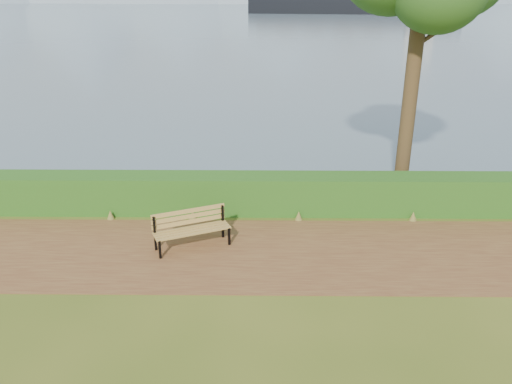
{
  "coord_description": "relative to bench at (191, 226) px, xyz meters",
  "views": [
    {
      "loc": [
        0.64,
        -9.51,
        5.34
      ],
      "look_at": [
        0.52,
        1.2,
        1.1
      ],
      "focal_mm": 35.0,
      "sensor_mm": 36.0,
      "label": 1
    }
  ],
  "objects": [
    {
      "name": "bench",
      "position": [
        0.0,
        0.0,
        0.0
      ],
      "size": [
        1.76,
        1.15,
        0.86
      ],
      "rotation": [
        0.0,
        0.0,
        0.42
      ],
      "color": "black",
      "rests_on": "ground"
    },
    {
      "name": "cargo_ship",
      "position": [
        30.87,
        148.83,
        2.31
      ],
      "size": [
        62.67,
        22.88,
        18.83
      ],
      "rotation": [
        0.0,
        0.0,
        -0.22
      ],
      "color": "black",
      "rests_on": "ground"
    },
    {
      "name": "path",
      "position": [
        0.94,
        -0.32,
        -0.49
      ],
      "size": [
        40.0,
        3.4,
        0.01
      ],
      "primitive_type": "cube",
      "color": "brown",
      "rests_on": "ground"
    },
    {
      "name": "hedge",
      "position": [
        0.94,
        1.98,
        0.01
      ],
      "size": [
        32.0,
        0.85,
        1.0
      ],
      "primitive_type": "cube",
      "color": "#174B15",
      "rests_on": "ground"
    },
    {
      "name": "ground",
      "position": [
        0.94,
        -0.62,
        -0.49
      ],
      "size": [
        140.0,
        140.0,
        0.0
      ],
      "primitive_type": "plane",
      "color": "#3E5117",
      "rests_on": "ground"
    },
    {
      "name": "water",
      "position": [
        0.94,
        259.38,
        -0.49
      ],
      "size": [
        700.0,
        510.0,
        0.0
      ],
      "primitive_type": "cube",
      "color": "#465A71",
      "rests_on": "ground"
    }
  ]
}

